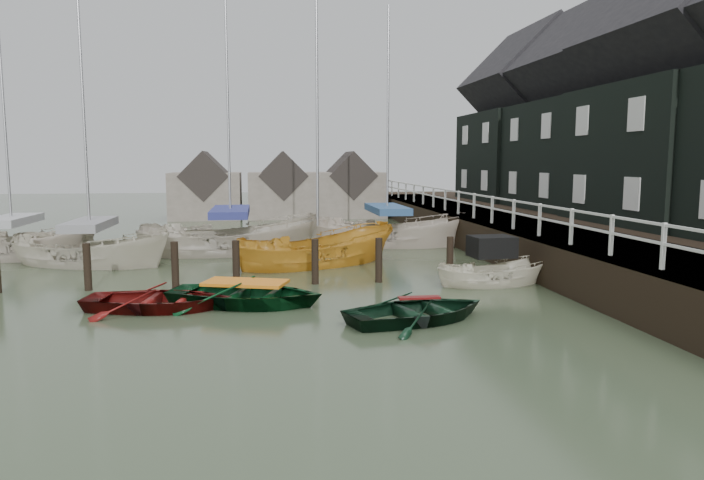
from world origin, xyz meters
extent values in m
plane|color=#2F3A25|center=(0.00, 0.00, 0.00)|extent=(120.00, 120.00, 0.00)
cube|color=black|center=(9.50, 10.00, 1.40)|extent=(3.00, 32.00, 0.20)
cube|color=silver|center=(8.00, 10.00, 2.45)|extent=(0.06, 32.00, 0.06)
cube|color=silver|center=(8.00, 10.00, 2.05)|extent=(0.06, 32.00, 0.06)
cube|color=black|center=(15.00, 10.00, 0.00)|extent=(14.00, 38.00, 1.50)
cube|color=black|center=(15.00, 5.00, 4.00)|extent=(6.40, 7.00, 5.00)
cube|color=black|center=(15.00, 5.00, 8.25)|extent=(6.52, 7.14, 6.52)
cube|color=black|center=(15.00, 12.00, 4.00)|extent=(6.00, 7.00, 5.00)
cube|color=black|center=(15.00, 12.00, 8.25)|extent=(6.11, 7.14, 6.11)
cube|color=black|center=(15.00, 19.00, 4.00)|extent=(6.40, 7.00, 5.00)
cube|color=black|center=(15.00, 19.00, 8.25)|extent=(6.52, 7.14, 6.52)
cylinder|color=black|center=(-5.50, 3.00, 0.50)|extent=(0.22, 0.22, 1.80)
cylinder|color=black|center=(-3.00, 3.00, 0.50)|extent=(0.22, 0.22, 1.80)
cylinder|color=black|center=(-1.20, 3.00, 0.50)|extent=(0.22, 0.22, 1.80)
cylinder|color=black|center=(1.20, 3.00, 0.50)|extent=(0.22, 0.22, 1.80)
cylinder|color=black|center=(3.20, 3.00, 0.50)|extent=(0.22, 0.22, 1.80)
cylinder|color=black|center=(5.50, 3.00, 0.50)|extent=(0.22, 0.22, 1.80)
cube|color=#665B51|center=(-4.00, 26.00, 1.50)|extent=(4.50, 4.00, 3.00)
cube|color=#282321|center=(-4.00, 26.00, 2.80)|extent=(3.18, 4.08, 3.18)
cube|color=#665B51|center=(1.00, 26.00, 1.50)|extent=(4.50, 4.00, 3.00)
cube|color=#282321|center=(1.00, 26.00, 2.80)|extent=(3.18, 4.08, 3.18)
cube|color=#665B51|center=(5.50, 26.00, 1.50)|extent=(4.50, 4.00, 3.00)
cube|color=#282321|center=(5.50, 26.00, 2.80)|extent=(3.18, 4.08, 3.18)
imported|color=#580E0C|center=(-3.06, 0.25, 0.00)|extent=(4.13, 3.22, 0.78)
imported|color=#083216|center=(-0.86, 0.41, 0.00)|extent=(4.85, 4.11, 0.86)
imported|color=black|center=(3.28, -1.81, 0.00)|extent=(4.30, 3.63, 0.76)
imported|color=beige|center=(6.61, 2.08, 0.00)|extent=(3.76, 1.67, 1.41)
cube|color=black|center=(6.61, 2.28, 1.16)|extent=(1.38, 1.10, 0.65)
imported|color=beige|center=(-6.63, 7.80, 0.00)|extent=(6.86, 4.63, 2.48)
cylinder|color=#B2B2B7|center=(-6.63, 7.80, 5.79)|extent=(0.10, 0.10, 8.86)
cube|color=gray|center=(-6.63, 7.80, 1.48)|extent=(3.76, 2.51, 0.30)
imported|color=#BBB19F|center=(-1.68, 10.01, 0.00)|extent=(7.70, 3.59, 2.88)
cylinder|color=#B2B2B7|center=(-1.68, 10.01, 5.82)|extent=(0.10, 0.10, 8.47)
cube|color=navy|center=(-1.68, 10.01, 1.70)|extent=(4.23, 1.92, 0.30)
imported|color=#C08324|center=(1.62, 6.75, 0.00)|extent=(7.05, 5.04, 2.56)
cylinder|color=#B2B2B7|center=(1.62, 6.75, 5.88)|extent=(0.10, 0.10, 8.95)
imported|color=beige|center=(5.16, 11.41, 0.00)|extent=(7.61, 4.65, 2.76)
cylinder|color=#B2B2B7|center=(5.16, 11.41, 5.97)|extent=(0.10, 0.10, 8.92)
cube|color=navy|center=(5.16, 11.41, 1.64)|extent=(4.17, 2.51, 0.30)
imported|color=beige|center=(-10.02, 9.75, 0.00)|extent=(6.59, 2.79, 2.50)
cylinder|color=#B2B2B7|center=(-10.02, 9.75, 5.03)|extent=(0.10, 0.10, 7.32)
cube|color=#9C9EA2|center=(-10.02, 9.75, 1.49)|extent=(3.62, 1.49, 0.30)
camera|label=1|loc=(-0.39, -16.05, 3.81)|focal=32.00mm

